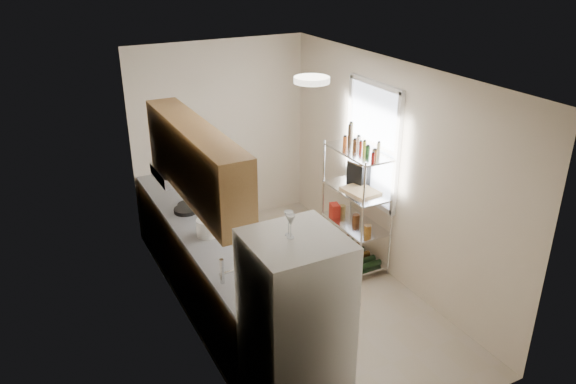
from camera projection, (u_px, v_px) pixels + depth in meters
name	position (u px, v px, depth m)	size (l,w,h in m)	color
room	(296.00, 192.00, 6.00)	(2.52, 4.42, 2.62)	#B4A692
counter_run	(205.00, 262.00, 6.31)	(0.63, 3.51, 0.90)	#A67D47
upper_cabinets	(195.00, 161.00, 5.43)	(0.33, 2.20, 0.72)	#A67D47
range_hood	(179.00, 173.00, 6.27)	(0.50, 0.60, 0.12)	#B7BABC
window	(373.00, 143.00, 6.69)	(0.06, 1.00, 1.46)	white
bakers_rack	(358.00, 182.00, 6.74)	(0.45, 0.90, 1.73)	silver
ceiling_dome	(312.00, 80.00, 5.24)	(0.34, 0.34, 0.06)	white
refrigerator	(295.00, 334.00, 4.49)	(0.72, 0.72, 1.75)	white
wine_glass_a	(289.00, 223.00, 4.14)	(0.07, 0.07, 0.19)	silver
wine_glass_b	(291.00, 227.00, 4.10)	(0.07, 0.07, 0.19)	silver
rice_cooker	(207.00, 228.00, 5.91)	(0.23, 0.23, 0.19)	white
frying_pan_large	(186.00, 210.00, 6.46)	(0.27, 0.27, 0.05)	black
frying_pan_small	(188.00, 206.00, 6.57)	(0.23, 0.23, 0.05)	black
cutting_board	(361.00, 191.00, 6.71)	(0.33, 0.42, 0.03)	tan
espresso_machine	(359.00, 172.00, 6.89)	(0.17, 0.25, 0.29)	black
storage_bag	(335.00, 210.00, 7.10)	(0.10, 0.15, 0.17)	#AF2115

